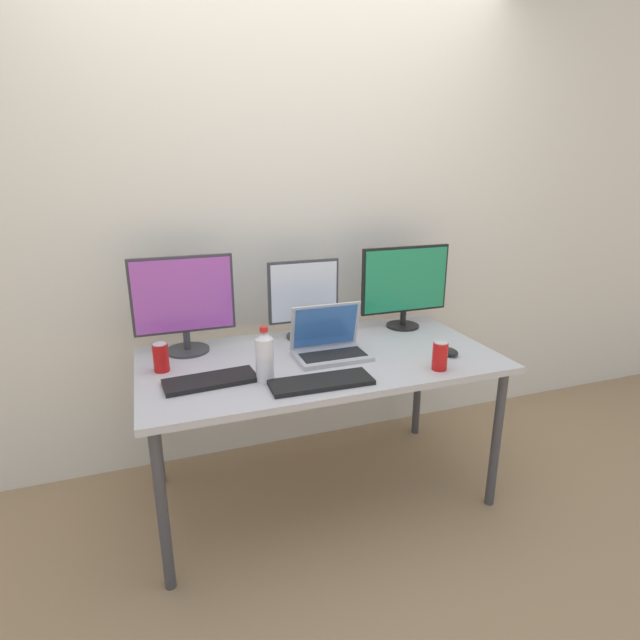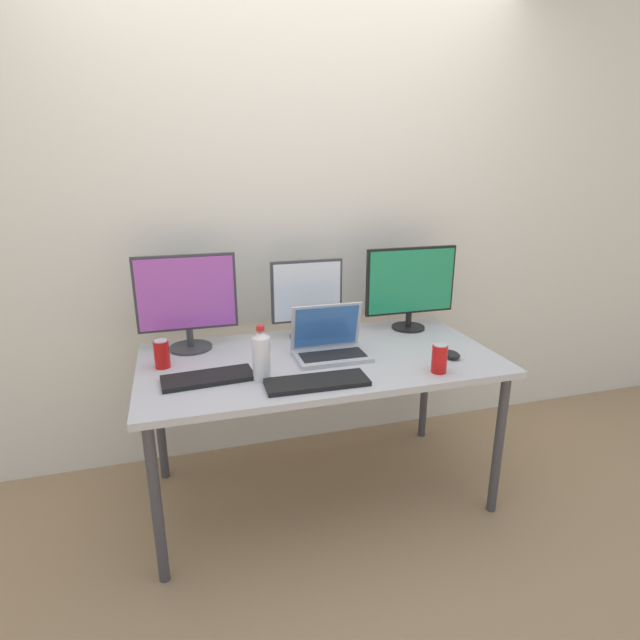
# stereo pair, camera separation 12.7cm
# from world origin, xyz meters

# --- Properties ---
(ground_plane) EXTENTS (16.00, 16.00, 0.00)m
(ground_plane) POSITION_xyz_m (0.00, 0.00, 0.00)
(ground_plane) COLOR #9E7F5B
(wall_back) EXTENTS (7.00, 0.08, 2.60)m
(wall_back) POSITION_xyz_m (0.00, 0.59, 1.30)
(wall_back) COLOR silver
(wall_back) RESTS_ON ground
(work_desk) EXTENTS (1.63, 0.84, 0.74)m
(work_desk) POSITION_xyz_m (0.00, 0.00, 0.68)
(work_desk) COLOR #424247
(work_desk) RESTS_ON ground
(monitor_left) EXTENTS (0.47, 0.20, 0.46)m
(monitor_left) POSITION_xyz_m (-0.57, 0.28, 0.99)
(monitor_left) COLOR #38383D
(monitor_left) RESTS_ON work_desk
(monitor_center) EXTENTS (0.37, 0.18, 0.40)m
(monitor_center) POSITION_xyz_m (0.01, 0.28, 0.95)
(monitor_center) COLOR #38383D
(monitor_center) RESTS_ON work_desk
(monitor_right) EXTENTS (0.50, 0.18, 0.44)m
(monitor_right) POSITION_xyz_m (0.58, 0.27, 0.98)
(monitor_right) COLOR black
(monitor_right) RESTS_ON work_desk
(laptop_silver) EXTENTS (0.34, 0.23, 0.24)m
(laptop_silver) POSITION_xyz_m (0.05, 0.01, 0.80)
(laptop_silver) COLOR #B7B7BC
(laptop_silver) RESTS_ON work_desk
(keyboard_main) EXTENTS (0.38, 0.18, 0.02)m
(keyboard_main) POSITION_xyz_m (-0.52, -0.12, 0.75)
(keyboard_main) COLOR black
(keyboard_main) RESTS_ON work_desk
(keyboard_aux) EXTENTS (0.42, 0.16, 0.02)m
(keyboard_aux) POSITION_xyz_m (-0.10, -0.29, 0.75)
(keyboard_aux) COLOR black
(keyboard_aux) RESTS_ON work_desk
(mouse_by_keyboard) EXTENTS (0.08, 0.10, 0.03)m
(mouse_by_keyboard) POSITION_xyz_m (0.58, -0.18, 0.76)
(mouse_by_keyboard) COLOR black
(mouse_by_keyboard) RESTS_ON work_desk
(water_bottle) EXTENTS (0.07, 0.07, 0.24)m
(water_bottle) POSITION_xyz_m (-0.30, -0.17, 0.85)
(water_bottle) COLOR silver
(water_bottle) RESTS_ON work_desk
(soda_can_near_keyboard) EXTENTS (0.07, 0.07, 0.13)m
(soda_can_near_keyboard) POSITION_xyz_m (0.44, -0.31, 0.80)
(soda_can_near_keyboard) COLOR red
(soda_can_near_keyboard) RESTS_ON work_desk
(soda_can_by_laptop) EXTENTS (0.07, 0.07, 0.13)m
(soda_can_by_laptop) POSITION_xyz_m (-0.70, 0.08, 0.80)
(soda_can_by_laptop) COLOR red
(soda_can_by_laptop) RESTS_ON work_desk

